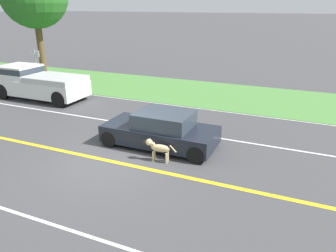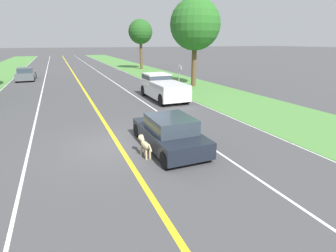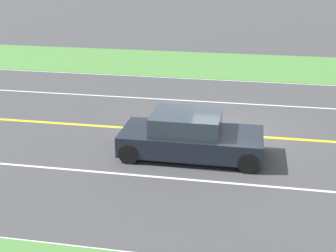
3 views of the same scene
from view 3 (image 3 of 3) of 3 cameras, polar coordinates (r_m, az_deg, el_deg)
The scene contains 8 objects.
ground_plane at distance 15.98m, azimuth 7.14°, elevation -1.06°, with size 400.00×400.00×0.00m, color #424244.
centre_divider_line at distance 15.98m, azimuth 7.14°, elevation -1.04°, with size 0.18×160.00×0.01m, color yellow.
lane_edge_line_left at distance 22.63m, azimuth 8.32°, elevation 5.49°, with size 0.14×160.00×0.01m, color white.
lane_dash_same_dir at distance 12.80m, azimuth 6.09°, elevation -6.82°, with size 0.10×160.00×0.01m, color white.
lane_dash_oncoming at distance 19.27m, azimuth 7.83°, elevation 2.79°, with size 0.10×160.00×0.01m, color white.
grass_verge_left at distance 25.53m, azimuth 8.65°, elevation 7.26°, with size 6.00×160.00×0.03m, color #4C843D.
ego_car at distance 14.07m, azimuth 2.71°, elevation -1.29°, with size 1.92×4.24×1.35m.
dog at distance 15.30m, azimuth 1.72°, elevation 0.07°, with size 0.31×1.19×0.80m.
Camera 3 is at (14.82, 0.73, 5.93)m, focal length 50.00 mm.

